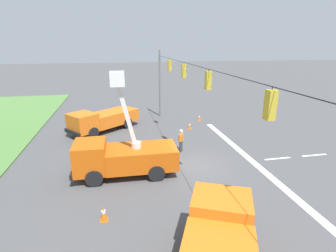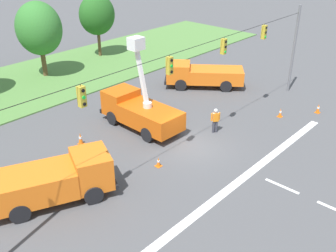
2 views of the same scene
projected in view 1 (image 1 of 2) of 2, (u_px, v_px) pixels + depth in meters
ground_plane at (193, 166)px, 17.53m from camera, size 200.00×200.00×0.00m
lane_markings at (271, 159)px, 18.61m from camera, size 17.60×15.25×0.01m
signal_gantry at (195, 99)px, 16.17m from camera, size 26.20×0.33×7.20m
utility_truck_bucket_lift at (123, 155)px, 16.01m from camera, size 2.55×6.35×6.38m
utility_truck_support_near at (103, 119)px, 24.28m from camera, size 6.00×6.73×2.08m
road_worker at (181, 139)px, 19.64m from camera, size 0.55×0.42×1.77m
traffic_cone_foreground_left at (199, 117)px, 27.86m from camera, size 0.36×0.36×0.73m
traffic_cone_foreground_right at (208, 186)px, 14.53m from camera, size 0.36×0.36×0.62m
traffic_cone_mid_left at (189, 125)px, 25.15m from camera, size 0.36×0.36×0.69m
traffic_cone_mid_right at (104, 213)px, 12.08m from camera, size 0.36×0.36×0.82m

